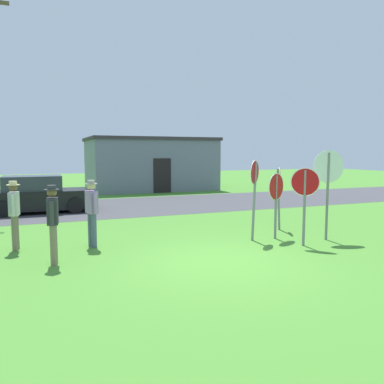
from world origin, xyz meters
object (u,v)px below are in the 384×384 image
Objects in this scene: stop_sign_leaning_left at (328,178)px; stop_sign_leaning_right at (279,188)px; stop_sign_rear_right at (254,187)px; person_in_teal at (53,220)px; stop_sign_nearest at (305,193)px; parked_car_on_street at (38,196)px; stop_sign_tallest at (276,194)px; person_with_sunhat at (14,211)px; person_on_left at (92,209)px.

stop_sign_leaning_left is 1.80m from stop_sign_leaning_right.
stop_sign_rear_right is 1.29× the size of person_in_teal.
stop_sign_nearest reaches higher than stop_sign_leaning_right.
stop_sign_tallest reaches higher than parked_car_on_street.
stop_sign_nearest is at bearing -18.56° from person_with_sunhat.
stop_sign_nearest is at bearing -162.88° from stop_sign_leaning_left.
stop_sign_leaning_left reaches higher than person_in_teal.
stop_sign_nearest reaches higher than person_on_left.
person_with_sunhat is at bearing 161.44° from stop_sign_nearest.
stop_sign_leaning_right is at bearing 11.00° from person_in_teal.
stop_sign_leaning_left reaches higher than stop_sign_rear_right.
person_in_teal is (-5.95, -0.28, -0.28)m from stop_sign_tallest.
stop_sign_tallest is at bearing 102.13° from stop_sign_nearest.
person_on_left is 1.88m from person_with_sunhat.
person_with_sunhat is at bearing 177.49° from stop_sign_leaning_right.
stop_sign_rear_right reaches higher than parked_car_on_street.
person_in_teal is (-6.16, 0.70, -0.41)m from stop_sign_nearest.
stop_sign_rear_right is at bearing 3.14° from person_in_teal.
parked_car_on_street is 2.48× the size of person_in_teal.
person_in_teal is (0.84, -1.65, 0.00)m from person_with_sunhat.
person_with_sunhat is (-0.55, -6.41, 0.30)m from parked_car_on_street.
person_on_left is (-5.17, 1.95, -0.41)m from stop_sign_nearest.
stop_sign_leaning_left reaches higher than person_on_left.
parked_car_on_street is 2.10× the size of stop_sign_nearest.
parked_car_on_street is 1.72× the size of stop_sign_leaning_left.
stop_sign_leaning_right reaches higher than person_in_teal.
stop_sign_nearest is at bearing -106.73° from stop_sign_leaning_right.
stop_sign_tallest is 1.08× the size of person_with_sunhat.
person_with_sunhat is (-7.00, 2.35, -0.41)m from stop_sign_nearest.
stop_sign_leaning_right is at bearing -43.70° from parked_car_on_street.
stop_sign_nearest is 1.03× the size of stop_sign_leaning_right.
parked_car_on_street is 6.94m from person_on_left.
stop_sign_rear_right is 1.29× the size of person_on_left.
stop_sign_leaning_left is at bearing -14.76° from person_on_left.
stop_sign_rear_right is 0.74m from stop_sign_tallest.
stop_sign_rear_right is 1.29× the size of person_with_sunhat.
stop_sign_tallest is 6.93m from person_with_sunhat.
stop_sign_rear_right is 6.26m from person_with_sunhat.
person_on_left is at bearing 165.24° from stop_sign_leaning_left.
person_in_teal is at bearing -62.87° from person_with_sunhat.
stop_sign_tallest is 0.94× the size of stop_sign_leaning_right.
stop_sign_leaning_right reaches higher than person_on_left.
stop_sign_leaning_left is at bearing -48.47° from parked_car_on_street.
stop_sign_nearest is 5.54m from person_on_left.
stop_sign_leaning_right is 5.78m from person_on_left.
person_on_left is at bearing -179.32° from stop_sign_leaning_right.
parked_car_on_street is at bearing 128.72° from stop_sign_tallest.
stop_sign_nearest is at bearing -77.87° from stop_sign_tallest.
stop_sign_nearest is 6.21m from person_in_teal.
stop_sign_tallest is 5.96m from person_in_teal.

